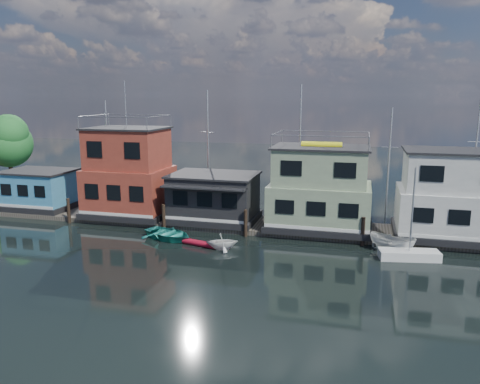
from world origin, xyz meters
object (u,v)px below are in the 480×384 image
(red_kayak, at_px, (200,243))
(motorboat, at_px, (392,243))
(houseboat_blue, at_px, (40,189))
(houseboat_white, at_px, (454,196))
(dinghy_teal, at_px, (169,234))
(houseboat_green, at_px, (320,190))
(day_sailer, at_px, (409,254))
(houseboat_dark, at_px, (214,197))
(dinghy_white, at_px, (222,241))
(houseboat_red, at_px, (129,174))

(red_kayak, height_order, motorboat, motorboat)
(houseboat_blue, relative_size, red_kayak, 2.09)
(houseboat_white, relative_size, dinghy_teal, 1.93)
(houseboat_green, bearing_deg, houseboat_blue, -180.00)
(day_sailer, bearing_deg, houseboat_green, 132.99)
(motorboat, bearing_deg, houseboat_green, 83.00)
(houseboat_white, relative_size, motorboat, 2.43)
(houseboat_dark, height_order, red_kayak, houseboat_dark)
(dinghy_white, xyz_separation_m, dinghy_teal, (-4.73, 1.25, -0.16))
(red_kayak, xyz_separation_m, dinghy_white, (1.81, -0.26, 0.39))
(houseboat_green, bearing_deg, motorboat, -34.03)
(motorboat, distance_m, dinghy_teal, 16.72)
(houseboat_red, bearing_deg, houseboat_dark, -0.14)
(houseboat_dark, xyz_separation_m, dinghy_white, (2.62, -6.26, -1.81))
(houseboat_green, xyz_separation_m, day_sailer, (6.62, -5.04, -3.16))
(houseboat_blue, bearing_deg, houseboat_dark, -0.06)
(houseboat_green, xyz_separation_m, dinghy_white, (-6.38, -6.28, -2.94))
(houseboat_red, relative_size, motorboat, 3.43)
(dinghy_white, relative_size, dinghy_teal, 0.53)
(dinghy_white, bearing_deg, houseboat_red, 38.28)
(houseboat_blue, bearing_deg, dinghy_teal, -18.11)
(red_kayak, bearing_deg, houseboat_white, 33.46)
(day_sailer, bearing_deg, dinghy_teal, 170.25)
(houseboat_green, bearing_deg, day_sailer, -37.28)
(houseboat_red, xyz_separation_m, red_kayak, (8.81, -6.02, -3.88))
(red_kayak, xyz_separation_m, motorboat, (13.75, 2.27, 0.44))
(houseboat_blue, relative_size, day_sailer, 1.01)
(dinghy_teal, bearing_deg, houseboat_white, -53.98)
(houseboat_green, height_order, day_sailer, houseboat_green)
(houseboat_blue, height_order, houseboat_red, houseboat_red)
(houseboat_red, xyz_separation_m, houseboat_dark, (8.00, -0.02, -1.69))
(red_kayak, xyz_separation_m, day_sailer, (14.81, 0.98, 0.17))
(houseboat_white, bearing_deg, motorboat, -139.86)
(motorboat, bearing_deg, dinghy_white, 128.98)
(houseboat_red, distance_m, day_sailer, 24.43)
(houseboat_dark, relative_size, red_kayak, 2.42)
(dinghy_white, distance_m, motorboat, 12.20)
(dinghy_white, distance_m, day_sailer, 13.06)
(houseboat_red, xyz_separation_m, dinghy_teal, (5.88, -5.03, -3.65))
(houseboat_dark, height_order, dinghy_white, houseboat_dark)
(day_sailer, bearing_deg, houseboat_blue, 161.62)
(day_sailer, distance_m, dinghy_teal, 17.73)
(day_sailer, bearing_deg, dinghy_white, 175.73)
(houseboat_white, xyz_separation_m, day_sailer, (-3.38, -5.04, -3.15))
(houseboat_dark, distance_m, houseboat_green, 9.07)
(dinghy_teal, bearing_deg, houseboat_red, 72.08)
(dinghy_teal, bearing_deg, houseboat_blue, 94.51)
(houseboat_red, xyz_separation_m, houseboat_white, (27.00, 0.00, -0.57))
(houseboat_red, xyz_separation_m, day_sailer, (23.62, -5.04, -3.71))
(dinghy_white, bearing_deg, houseboat_blue, 51.54)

